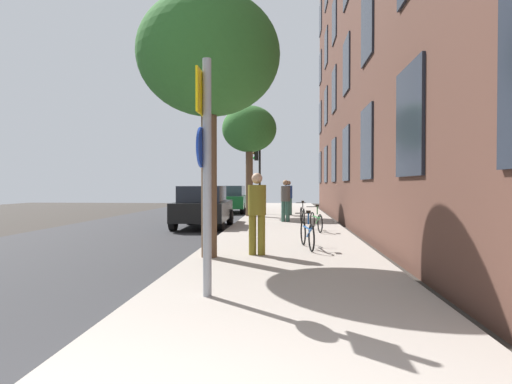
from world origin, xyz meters
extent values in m
plane|color=#332D28|center=(-2.40, 15.00, 0.00)|extent=(41.80, 41.80, 0.00)
cube|color=#2D2D30|center=(-4.50, 15.00, 0.01)|extent=(7.00, 38.00, 0.01)
cube|color=#9E9389|center=(1.10, 15.00, 0.06)|extent=(4.20, 38.00, 0.12)
cube|color=#1E232D|center=(3.42, 6.17, 2.88)|extent=(0.06, 1.65, 2.10)
cube|color=#1E232D|center=(3.42, 10.33, 2.88)|extent=(0.06, 1.65, 2.10)
cube|color=#1E232D|center=(3.42, 14.50, 2.88)|extent=(0.06, 1.65, 2.10)
cube|color=#1E232D|center=(3.42, 18.67, 2.88)|extent=(0.06, 1.65, 2.10)
cube|color=#1E232D|center=(3.42, 22.83, 2.88)|extent=(0.06, 1.65, 2.10)
cube|color=#1E232D|center=(3.42, 27.00, 2.88)|extent=(0.06, 1.65, 2.10)
cube|color=#1E232D|center=(3.42, 10.33, 6.30)|extent=(0.06, 1.65, 2.10)
cube|color=#1E232D|center=(3.42, 14.50, 6.30)|extent=(0.06, 1.65, 2.10)
cube|color=#1E232D|center=(3.42, 18.67, 6.30)|extent=(0.06, 1.65, 2.10)
cube|color=#1E232D|center=(3.42, 22.83, 6.30)|extent=(0.06, 1.65, 2.10)
cube|color=#1E232D|center=(3.42, 27.00, 6.30)|extent=(0.06, 1.65, 2.10)
cube|color=#1E232D|center=(3.42, 18.67, 9.72)|extent=(0.06, 1.65, 2.10)
cube|color=#1E232D|center=(3.42, 22.83, 9.72)|extent=(0.06, 1.65, 2.10)
cube|color=#1E232D|center=(3.42, 27.00, 9.72)|extent=(0.06, 1.65, 2.10)
cube|color=#1E232D|center=(3.42, 27.00, 13.15)|extent=(0.06, 1.65, 2.10)
cylinder|color=gray|center=(0.01, 3.83, 1.77)|extent=(0.12, 0.12, 3.30)
cube|color=yellow|center=(-0.07, 3.83, 2.94)|extent=(0.03, 0.60, 0.60)
cylinder|color=#14339E|center=(-0.07, 3.83, 2.19)|extent=(0.03, 0.56, 0.56)
cylinder|color=black|center=(-0.34, 20.50, 1.99)|extent=(0.12, 0.12, 3.73)
cube|color=black|center=(-0.52, 20.50, 3.40)|extent=(0.20, 0.24, 0.80)
sphere|color=#4B0707|center=(-0.63, 20.50, 3.66)|extent=(0.16, 0.16, 0.16)
sphere|color=#523707|center=(-0.63, 20.50, 3.40)|extent=(0.16, 0.16, 0.16)
sphere|color=green|center=(-0.63, 20.50, 3.14)|extent=(0.16, 0.16, 0.16)
cylinder|color=brown|center=(-0.55, 6.93, 1.83)|extent=(0.33, 0.33, 3.41)
ellipsoid|color=#2D6628|center=(-0.55, 6.93, 4.45)|extent=(3.04, 3.04, 2.59)
cylinder|color=brown|center=(-0.76, 18.87, 1.89)|extent=(0.36, 0.36, 3.55)
ellipsoid|color=#2D6628|center=(-0.76, 18.87, 4.48)|extent=(2.73, 2.73, 2.32)
torus|color=black|center=(1.54, 8.87, 0.44)|extent=(0.13, 0.64, 0.64)
torus|color=black|center=(1.69, 7.79, 0.44)|extent=(0.13, 0.64, 0.64)
cylinder|color=#194C99|center=(1.62, 8.33, 0.62)|extent=(0.17, 0.92, 0.04)
cylinder|color=#194C99|center=(1.65, 8.06, 0.54)|extent=(0.12, 0.56, 0.30)
cylinder|color=#194C99|center=(1.64, 8.17, 0.86)|extent=(0.04, 0.04, 0.28)
cube|color=black|center=(1.64, 8.17, 1.02)|extent=(0.10, 0.24, 0.06)
cylinder|color=#4C4C4C|center=(1.54, 8.87, 0.94)|extent=(0.42, 0.09, 0.03)
torus|color=black|center=(2.01, 12.71, 0.43)|extent=(0.14, 0.61, 0.61)
torus|color=black|center=(2.19, 11.63, 0.43)|extent=(0.14, 0.61, 0.61)
cylinder|color=#267233|center=(2.10, 12.17, 0.59)|extent=(0.20, 0.92, 0.04)
cylinder|color=#267233|center=(2.15, 11.90, 0.52)|extent=(0.14, 0.56, 0.30)
cylinder|color=#267233|center=(2.13, 12.01, 0.83)|extent=(0.04, 0.04, 0.28)
cube|color=black|center=(2.13, 12.01, 0.99)|extent=(0.10, 0.24, 0.06)
cylinder|color=#4C4C4C|center=(2.01, 12.71, 0.91)|extent=(0.42, 0.10, 0.03)
torus|color=black|center=(1.72, 15.60, 0.43)|extent=(0.08, 0.63, 0.63)
torus|color=black|center=(1.79, 14.53, 0.43)|extent=(0.08, 0.63, 0.63)
cylinder|color=black|center=(1.76, 15.07, 0.60)|extent=(0.10, 0.91, 0.04)
cylinder|color=black|center=(1.77, 14.80, 0.53)|extent=(0.08, 0.55, 0.30)
cylinder|color=black|center=(1.77, 14.91, 0.85)|extent=(0.04, 0.04, 0.28)
cube|color=black|center=(1.77, 14.91, 1.01)|extent=(0.10, 0.24, 0.06)
cylinder|color=#4C4C4C|center=(1.72, 15.60, 0.93)|extent=(0.42, 0.05, 0.03)
cylinder|color=olive|center=(0.36, 7.29, 0.56)|extent=(0.17, 0.17, 0.89)
cylinder|color=olive|center=(0.56, 7.29, 0.56)|extent=(0.17, 0.17, 0.89)
cylinder|color=olive|center=(0.46, 7.29, 1.34)|extent=(0.56, 0.56, 0.67)
sphere|color=tan|center=(0.46, 7.29, 1.82)|extent=(0.24, 0.24, 0.24)
cylinder|color=#33594C|center=(0.97, 15.64, 0.55)|extent=(0.16, 0.16, 0.86)
cylinder|color=#33594C|center=(1.17, 15.64, 0.55)|extent=(0.16, 0.16, 0.86)
cylinder|color=#4C4742|center=(1.07, 15.64, 1.31)|extent=(0.56, 0.56, 0.65)
sphere|color=#936B4C|center=(1.07, 15.64, 1.77)|extent=(0.23, 0.23, 0.23)
cylinder|color=#33594C|center=(1.11, 19.64, 0.56)|extent=(0.16, 0.16, 0.87)
cylinder|color=#33594C|center=(1.31, 19.64, 0.56)|extent=(0.16, 0.16, 0.87)
cylinder|color=navy|center=(1.21, 19.64, 1.32)|extent=(0.55, 0.55, 0.65)
sphere|color=#936B4C|center=(1.21, 19.64, 1.78)|extent=(0.24, 0.24, 0.24)
cube|color=black|center=(-2.12, 14.13, 0.68)|extent=(2.03, 4.01, 0.70)
cube|color=#1E232D|center=(-2.12, 13.94, 1.33)|extent=(1.67, 2.27, 0.60)
cylinder|color=black|center=(-2.99, 15.40, 0.33)|extent=(0.22, 0.64, 0.64)
cylinder|color=black|center=(-1.26, 15.40, 0.33)|extent=(0.22, 0.64, 0.64)
cylinder|color=black|center=(-2.99, 12.87, 0.33)|extent=(0.22, 0.64, 0.64)
cylinder|color=black|center=(-1.26, 12.87, 0.33)|extent=(0.22, 0.64, 0.64)
cube|color=#19662D|center=(-2.20, 22.92, 0.68)|extent=(1.84, 4.20, 0.70)
cube|color=#384756|center=(-2.20, 22.71, 1.33)|extent=(1.52, 2.36, 0.60)
cylinder|color=black|center=(-3.00, 24.25, 0.33)|extent=(0.22, 0.64, 0.64)
cylinder|color=black|center=(-1.40, 24.25, 0.33)|extent=(0.22, 0.64, 0.64)
cylinder|color=black|center=(-3.00, 21.59, 0.33)|extent=(0.22, 0.64, 0.64)
cylinder|color=black|center=(-1.40, 21.59, 0.33)|extent=(0.22, 0.64, 0.64)
camera|label=1|loc=(1.12, -1.85, 1.67)|focal=29.07mm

